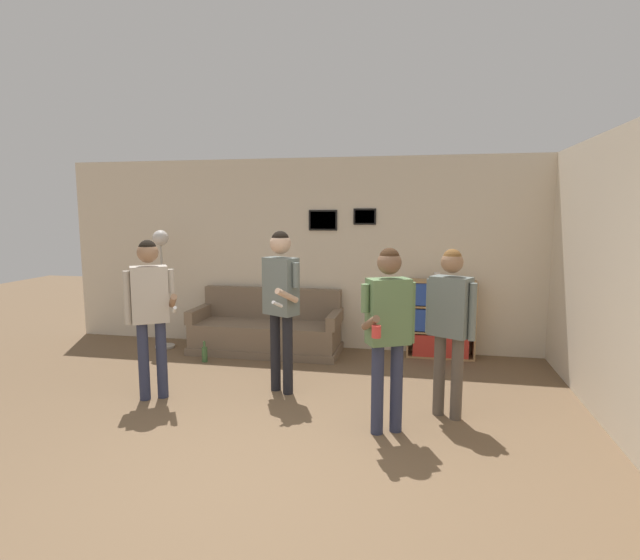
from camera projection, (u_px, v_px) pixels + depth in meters
name	position (u px, v px, depth m)	size (l,w,h in m)	color
ground_plane	(250.00, 478.00, 3.68)	(20.00, 20.00, 0.00)	brown
wall_back	(335.00, 254.00, 7.09)	(8.13, 0.08, 2.70)	beige
wall_right	(604.00, 276.00, 4.71)	(0.06, 6.06, 2.70)	beige
couch	(267.00, 331.00, 7.00)	(2.08, 0.80, 0.86)	#7A6651
bookshelf	(441.00, 319.00, 6.70)	(0.89, 0.30, 1.04)	#A87F51
floor_lamp	(162.00, 262.00, 7.06)	(0.28, 0.28, 1.70)	#ADA89E
person_player_foreground_left	(150.00, 303.00, 5.12)	(0.60, 0.36, 1.67)	#2D334C
person_player_foreground_center	(281.00, 294.00, 5.31)	(0.45, 0.59, 1.75)	black
person_watcher_holding_cup	(388.00, 321.00, 4.32)	(0.46, 0.54, 1.65)	#2D334C
person_spectator_near_bookshelf	(450.00, 316.00, 4.66)	(0.45, 0.35, 1.62)	brown
bottle_on_floor	(205.00, 354.00, 6.53)	(0.07, 0.07, 0.27)	#3D6638
drinking_cup	(437.00, 277.00, 6.63)	(0.08, 0.08, 0.10)	white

